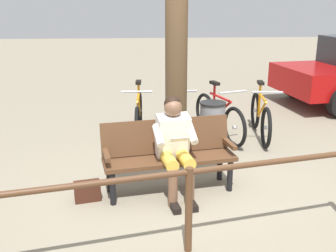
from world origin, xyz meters
The scene contains 11 objects.
ground_plane centered at (0.00, 0.00, 0.00)m, with size 40.00×40.00×0.00m, color gray.
bench centered at (0.25, -0.14, 0.51)m, with size 1.66×0.75×0.87m.
person_reading centered at (0.19, 0.01, 0.66)m, with size 0.54×0.81×1.20m.
handbag centered at (1.22, 0.11, 0.12)m, with size 0.30×0.14×0.24m, color #3F1E14.
tree_trunk centered at (0.06, -1.25, 2.07)m, with size 0.32×0.32×4.13m, color #4C3823.
litter_bin centered at (-0.52, -1.40, 0.39)m, with size 0.40×0.40×0.78m.
bicycle_orange centered at (-1.45, -2.00, 0.36)m, with size 0.48×1.68×0.94m.
bicycle_silver centered at (-0.74, -2.02, 0.36)m, with size 0.65×1.61×0.94m.
bicycle_green centered at (-0.04, -2.15, 0.36)m, with size 0.48×1.68×0.94m.
bicycle_black centered at (0.61, -2.18, 0.36)m, with size 0.48×1.68×0.94m.
railing_fence centered at (0.16, 1.19, 0.61)m, with size 3.60×0.83×0.85m.
Camera 1 is at (0.59, 4.49, 2.29)m, focal length 43.51 mm.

